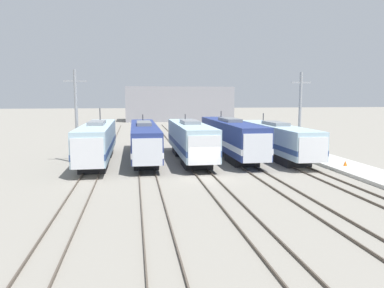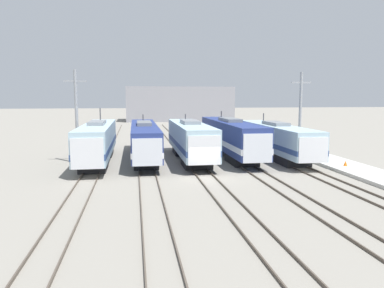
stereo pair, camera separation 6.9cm
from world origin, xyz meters
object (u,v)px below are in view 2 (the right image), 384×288
Objects in this scene: locomotive_center_right at (231,137)px; traffic_cone at (346,163)px; locomotive_far_left at (97,142)px; locomotive_far_right at (277,140)px; catenary_tower_right at (300,113)px; locomotive_center at (191,140)px; catenary_tower_left at (77,115)px; locomotive_center_left at (144,140)px.

locomotive_center_right reaches higher than traffic_cone.
locomotive_far_left is 0.97× the size of locomotive_far_right.
locomotive_far_left is 1.88× the size of catenary_tower_right.
traffic_cone is at bearing -60.73° from locomotive_far_right.
catenary_tower_left is (-11.69, 0.13, 2.75)m from locomotive_center.
traffic_cone is (25.45, -7.07, -4.41)m from catenary_tower_left.
locomotive_center_left is 9.73m from locomotive_center_right.
locomotive_far_right reaches higher than locomotive_center_left.
traffic_cone is at bearing -16.54° from locomotive_far_left.
locomotive_far_left is at bearing -179.37° from locomotive_far_right.
locomotive_center is at bearing -178.52° from locomotive_far_right.
locomotive_far_left is at bearing 163.46° from traffic_cone.
locomotive_center_right is (4.87, 1.80, 0.04)m from locomotive_center.
catenary_tower_right is (22.04, 0.09, 2.75)m from locomotive_far_left.
locomotive_center_left reaches higher than traffic_cone.
locomotive_center is (4.87, -1.81, 0.10)m from locomotive_center_left.
traffic_cone is (1.45, -7.07, -4.41)m from catenary_tower_right.
catenary_tower_right reaches higher than traffic_cone.
locomotive_far_left reaches higher than locomotive_center.
locomotive_center_right reaches higher than locomotive_center_left.
locomotive_far_right is (14.60, -1.56, -0.03)m from locomotive_center_left.
catenary_tower_right is at bearing -5.59° from locomotive_center_left.
locomotive_far_right is at bearing 1.48° from locomotive_center.
catenary_tower_right reaches higher than locomotive_center.
locomotive_center_right is 1.08× the size of locomotive_far_right.
traffic_cone is at bearing -44.48° from locomotive_center_right.
locomotive_far_left is 0.90× the size of locomotive_center_right.
locomotive_far_left is at bearing -173.12° from locomotive_center_right.
locomotive_far_right is at bearing 119.27° from traffic_cone.
catenary_tower_right is at bearing 0.24° from locomotive_far_left.
locomotive_center_right is at bearing 135.52° from traffic_cone.
locomotive_far_left is 9.73m from locomotive_center.
catenary_tower_left reaches higher than locomotive_far_right.
traffic_cone is (23.49, -6.97, -1.66)m from locomotive_far_left.
catenary_tower_right is (7.45, -1.67, 2.71)m from locomotive_center_right.
catenary_tower_right is at bearing -12.64° from locomotive_center_right.
locomotive_center_right is (9.73, -0.01, 0.14)m from locomotive_center_left.
locomotive_center_left is 5.19m from locomotive_center.
locomotive_far_right is (4.87, -1.55, -0.18)m from locomotive_center_right.
locomotive_center_left is at bearing 20.01° from locomotive_far_left.
catenary_tower_left and catenary_tower_right have the same top height.
locomotive_far_left is at bearing 179.78° from locomotive_center.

